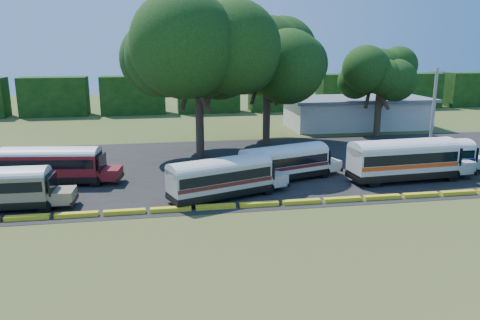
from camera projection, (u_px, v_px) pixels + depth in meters
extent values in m
plane|color=#36511B|center=(284.00, 210.00, 31.33)|extent=(160.00, 160.00, 0.00)
cube|color=black|center=(261.00, 165.00, 42.97)|extent=(64.00, 24.00, 0.02)
cube|color=yellow|center=(27.00, 218.00, 29.52)|extent=(2.70, 0.45, 0.30)
cube|color=yellow|center=(77.00, 215.00, 30.01)|extent=(2.70, 0.45, 0.30)
cube|color=yellow|center=(124.00, 212.00, 30.51)|extent=(2.70, 0.45, 0.30)
cube|color=yellow|center=(171.00, 209.00, 31.01)|extent=(2.70, 0.45, 0.30)
cube|color=yellow|center=(216.00, 207.00, 31.50)|extent=(2.70, 0.45, 0.30)
cube|color=yellow|center=(259.00, 204.00, 32.00)|extent=(2.70, 0.45, 0.30)
cube|color=yellow|center=(301.00, 202.00, 32.50)|extent=(2.70, 0.45, 0.30)
cube|color=yellow|center=(342.00, 200.00, 32.99)|extent=(2.70, 0.45, 0.30)
cube|color=yellow|center=(382.00, 197.00, 33.49)|extent=(2.70, 0.45, 0.30)
cube|color=yellow|center=(420.00, 195.00, 33.98)|extent=(2.70, 0.45, 0.30)
cube|color=yellow|center=(458.00, 193.00, 34.48)|extent=(2.70, 0.45, 0.30)
cube|color=beige|center=(356.00, 114.00, 62.58)|extent=(18.00, 8.00, 3.60)
cube|color=#5B5E62|center=(357.00, 99.00, 62.10)|extent=(19.00, 9.00, 0.40)
cube|color=black|center=(54.00, 97.00, 72.57)|extent=(10.00, 4.00, 6.00)
cube|color=black|center=(133.00, 95.00, 74.56)|extent=(10.00, 4.00, 6.00)
cube|color=black|center=(208.00, 94.00, 76.54)|extent=(10.00, 4.00, 6.00)
cube|color=black|center=(279.00, 93.00, 78.53)|extent=(10.00, 4.00, 6.00)
cube|color=black|center=(347.00, 91.00, 80.51)|extent=(10.00, 4.00, 6.00)
cube|color=black|center=(411.00, 90.00, 82.49)|extent=(10.00, 4.00, 6.00)
cube|color=black|center=(473.00, 89.00, 84.48)|extent=(10.00, 4.00, 6.00)
cylinder|color=black|center=(44.00, 206.00, 30.70)|extent=(0.90, 0.27, 0.89)
cylinder|color=black|center=(51.00, 197.00, 32.53)|extent=(0.90, 0.27, 0.89)
cube|color=#8E7959|center=(63.00, 195.00, 31.66)|extent=(1.65, 2.00, 0.85)
cube|color=black|center=(53.00, 184.00, 31.38)|extent=(0.19, 2.05, 1.22)
cube|color=black|center=(75.00, 200.00, 31.85)|extent=(0.22, 2.18, 0.27)
cylinder|color=black|center=(95.00, 182.00, 36.25)|extent=(0.94, 0.38, 0.91)
cylinder|color=black|center=(101.00, 175.00, 38.15)|extent=(0.94, 0.38, 0.91)
cylinder|color=black|center=(14.00, 182.00, 36.05)|extent=(0.94, 0.38, 0.91)
cylinder|color=black|center=(24.00, 176.00, 37.94)|extent=(0.94, 0.38, 0.91)
cube|color=black|center=(53.00, 177.00, 37.05)|extent=(7.72, 3.28, 0.50)
cube|color=maroon|center=(51.00, 164.00, 36.79)|extent=(7.72, 3.28, 1.67)
cube|color=black|center=(51.00, 161.00, 36.74)|extent=(7.43, 3.29, 0.70)
ellipsoid|color=silver|center=(50.00, 153.00, 36.59)|extent=(7.72, 3.28, 1.03)
cube|color=maroon|center=(110.00, 173.00, 37.14)|extent=(1.90, 2.21, 0.87)
cube|color=black|center=(102.00, 162.00, 36.90)|extent=(0.42, 2.10, 1.25)
cube|color=black|center=(120.00, 177.00, 37.25)|extent=(0.47, 2.24, 0.27)
cube|color=black|center=(5.00, 178.00, 36.95)|extent=(0.47, 2.24, 0.27)
cylinder|color=black|center=(269.00, 189.00, 34.40)|extent=(0.94, 0.54, 0.90)
cylinder|color=black|center=(255.00, 182.00, 36.03)|extent=(0.94, 0.54, 0.90)
cylinder|color=black|center=(192.00, 202.00, 31.45)|extent=(0.94, 0.54, 0.90)
cylinder|color=black|center=(181.00, 195.00, 33.08)|extent=(0.94, 0.54, 0.90)
cube|color=black|center=(220.00, 191.00, 33.49)|extent=(7.73, 4.64, 0.50)
cube|color=beige|center=(220.00, 177.00, 33.23)|extent=(7.73, 4.64, 1.65)
cube|color=black|center=(220.00, 174.00, 33.19)|extent=(7.47, 4.59, 0.69)
cube|color=#551B16|center=(220.00, 181.00, 33.31)|extent=(7.68, 4.65, 0.27)
ellipsoid|color=silver|center=(220.00, 165.00, 33.04)|extent=(7.73, 4.64, 1.02)
cube|color=beige|center=(273.00, 179.00, 35.60)|extent=(2.20, 2.42, 0.86)
cube|color=black|center=(266.00, 168.00, 35.11)|extent=(0.83, 2.00, 1.24)
cube|color=black|center=(281.00, 182.00, 36.05)|extent=(0.90, 2.14, 0.27)
cube|color=black|center=(172.00, 200.00, 31.75)|extent=(0.90, 2.14, 0.27)
cylinder|color=black|center=(325.00, 173.00, 38.82)|extent=(0.92, 0.51, 0.88)
cylinder|color=black|center=(311.00, 168.00, 40.44)|extent=(0.92, 0.51, 0.88)
cylinder|color=black|center=(263.00, 182.00, 36.09)|extent=(0.92, 0.51, 0.88)
cylinder|color=black|center=(251.00, 176.00, 37.72)|extent=(0.92, 0.51, 0.88)
cube|color=black|center=(284.00, 174.00, 38.03)|extent=(7.58, 4.35, 0.49)
cube|color=white|center=(284.00, 161.00, 37.78)|extent=(7.58, 4.35, 1.62)
cube|color=black|center=(284.00, 159.00, 37.74)|extent=(7.32, 4.31, 0.68)
cube|color=#541518|center=(284.00, 165.00, 37.86)|extent=(7.52, 4.36, 0.27)
ellipsoid|color=silver|center=(284.00, 151.00, 37.59)|extent=(7.58, 4.35, 1.00)
cube|color=white|center=(327.00, 164.00, 39.98)|extent=(2.12, 2.34, 0.84)
cube|color=black|center=(323.00, 155.00, 39.52)|extent=(0.76, 1.98, 1.21)
cube|color=black|center=(334.00, 167.00, 40.40)|extent=(0.82, 2.11, 0.27)
cube|color=black|center=(245.00, 181.00, 36.43)|extent=(0.82, 2.11, 0.27)
cylinder|color=black|center=(453.00, 175.00, 37.77)|extent=(1.06, 0.36, 1.04)
cylinder|color=black|center=(436.00, 168.00, 39.87)|extent=(1.06, 0.36, 1.04)
cylinder|color=black|center=(374.00, 181.00, 36.13)|extent=(1.06, 0.36, 1.04)
cylinder|color=black|center=(360.00, 174.00, 38.24)|extent=(1.06, 0.36, 1.04)
cube|color=black|center=(401.00, 173.00, 37.84)|extent=(8.70, 3.19, 0.57)
cube|color=silver|center=(402.00, 158.00, 37.55)|extent=(8.70, 3.19, 1.91)
cube|color=black|center=(402.00, 155.00, 37.50)|extent=(8.37, 3.22, 0.80)
cube|color=red|center=(402.00, 163.00, 37.64)|extent=(8.62, 3.22, 0.31)
ellipsoid|color=silver|center=(403.00, 147.00, 37.32)|extent=(8.70, 3.19, 1.17)
cube|color=silver|center=(457.00, 166.00, 38.97)|extent=(2.03, 2.42, 0.99)
cube|color=black|center=(451.00, 154.00, 38.58)|extent=(0.32, 2.40, 1.43)
cube|color=black|center=(465.00, 170.00, 39.28)|extent=(0.36, 2.56, 0.31)
cube|color=black|center=(353.00, 178.00, 36.90)|extent=(0.36, 2.56, 0.31)
cylinder|color=black|center=(471.00, 169.00, 39.87)|extent=(0.88, 0.25, 0.88)
cylinder|color=black|center=(457.00, 164.00, 41.68)|extent=(0.88, 0.25, 0.88)
cylinder|color=black|center=(406.00, 173.00, 38.89)|extent=(0.88, 0.25, 0.88)
cylinder|color=black|center=(395.00, 167.00, 40.70)|extent=(0.88, 0.25, 0.88)
cube|color=black|center=(428.00, 167.00, 40.18)|extent=(7.25, 2.22, 0.49)
cube|color=white|center=(429.00, 155.00, 39.93)|extent=(7.25, 2.22, 1.62)
cube|color=black|center=(429.00, 153.00, 39.89)|extent=(6.96, 2.28, 0.68)
cube|color=#100C7E|center=(429.00, 159.00, 40.01)|extent=(7.18, 2.26, 0.27)
ellipsoid|color=silver|center=(430.00, 146.00, 39.74)|extent=(7.25, 2.22, 0.99)
cube|color=white|center=(475.00, 162.00, 40.84)|extent=(1.59, 1.95, 0.84)
cube|color=black|center=(470.00, 152.00, 40.55)|extent=(0.14, 2.03, 1.21)
cube|color=black|center=(389.00, 170.00, 39.62)|extent=(0.16, 2.17, 0.27)
cylinder|color=#332719|center=(200.00, 121.00, 45.50)|extent=(0.80, 0.80, 7.10)
cylinder|color=#332719|center=(211.00, 89.00, 45.40)|extent=(1.30, 2.59, 4.06)
cylinder|color=#332719|center=(188.00, 89.00, 45.41)|extent=(2.01, 2.27, 4.06)
cylinder|color=#332719|center=(198.00, 91.00, 43.51)|extent=(2.64, 0.88, 4.06)
ellipsoid|color=black|center=(198.00, 49.00, 43.86)|extent=(12.67, 12.67, 9.29)
cylinder|color=#332719|center=(266.00, 114.00, 51.72)|extent=(0.80, 0.80, 6.79)
cylinder|color=#332719|center=(277.00, 87.00, 51.66)|extent=(1.27, 2.50, 3.90)
cylinder|color=#332719|center=(256.00, 87.00, 51.66)|extent=(1.95, 2.20, 3.90)
cylinder|color=#332719|center=(267.00, 88.00, 49.77)|extent=(2.54, 0.87, 3.90)
ellipsoid|color=black|center=(267.00, 53.00, 50.16)|extent=(10.71, 10.71, 7.85)
cylinder|color=#332719|center=(378.00, 114.00, 56.62)|extent=(0.80, 0.80, 5.17)
cylinder|color=#332719|center=(387.00, 96.00, 56.72)|extent=(1.10, 2.03, 3.02)
cylinder|color=#332719|center=(368.00, 96.00, 56.73)|extent=(1.62, 1.81, 3.02)
cylinder|color=#332719|center=(382.00, 97.00, 54.83)|extent=(2.04, 0.78, 3.02)
ellipsoid|color=black|center=(381.00, 72.00, 55.40)|extent=(7.34, 7.34, 5.38)
cylinder|color=gray|center=(433.00, 112.00, 45.81)|extent=(0.30, 0.30, 8.68)
cube|color=gray|center=(437.00, 72.00, 44.88)|extent=(1.60, 0.12, 0.12)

